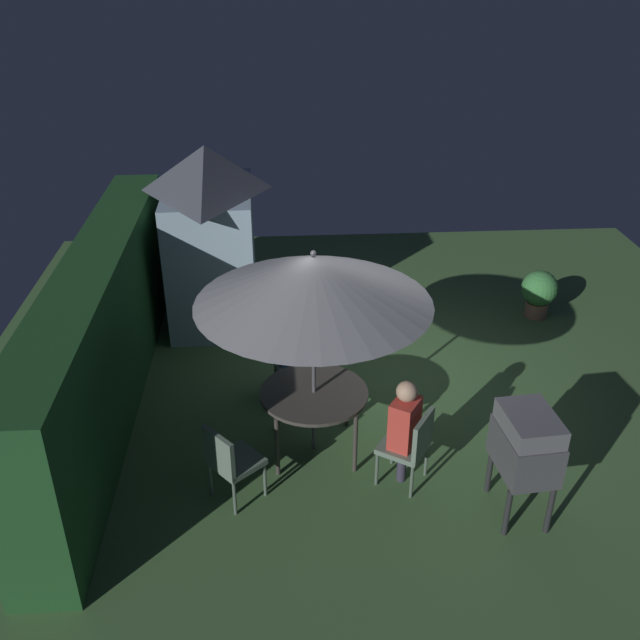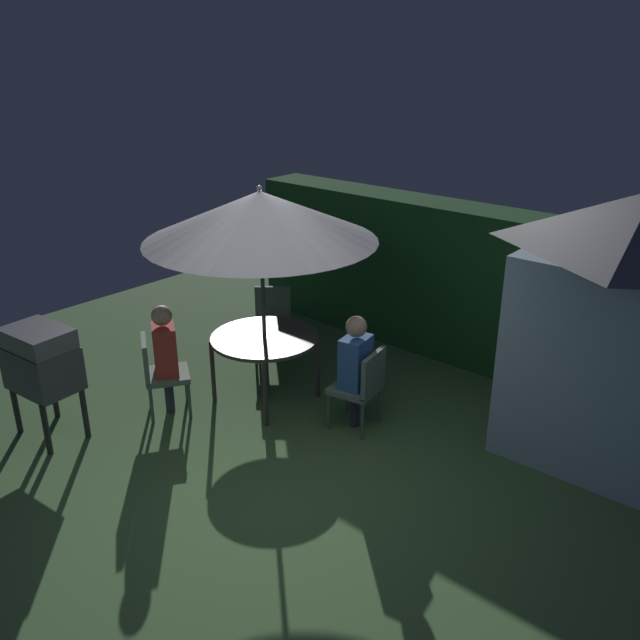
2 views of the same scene
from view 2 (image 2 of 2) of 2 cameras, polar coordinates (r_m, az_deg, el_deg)
The scene contains 11 objects.
ground_plane at distance 6.48m, azimuth -4.00°, elevation -13.19°, with size 11.00×11.00×0.00m, color #47703D.
hedge_backdrop at distance 8.57m, azimuth 12.49°, elevation 2.94°, with size 6.45×0.66×1.97m.
garden_shed at distance 6.67m, azimuth 24.89°, elevation -0.98°, with size 2.08×1.36×2.65m.
patio_table at distance 7.44m, azimuth -4.76°, elevation -1.85°, with size 1.20×1.20×0.78m.
patio_umbrella at distance 6.98m, azimuth -5.13°, elevation 8.84°, with size 2.47×2.47×2.46m.
bbq_grill at distance 7.22m, azimuth -22.75°, elevation -3.28°, with size 0.74×0.56×1.20m.
chair_near_shed at distance 7.42m, azimuth -13.64°, elevation -4.20°, with size 0.64×0.64×0.90m.
chair_far_side at distance 6.94m, azimuth 3.65°, elevation -5.50°, with size 0.54×0.53×0.90m.
chair_toward_hedge at distance 8.61m, azimuth -4.09°, elevation 0.22°, with size 0.65×0.65×0.90m.
person_in_red at distance 7.31m, azimuth -13.16°, elevation -2.28°, with size 0.42×0.39×1.26m.
person_in_blue at distance 6.86m, azimuth 3.06°, elevation -3.39°, with size 0.29×0.38×1.26m.
Camera 2 is at (3.77, -3.68, 3.76)m, focal length 37.37 mm.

